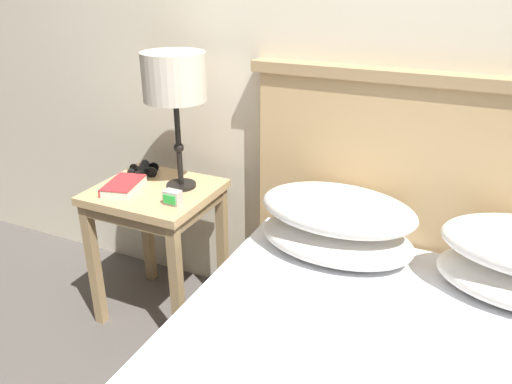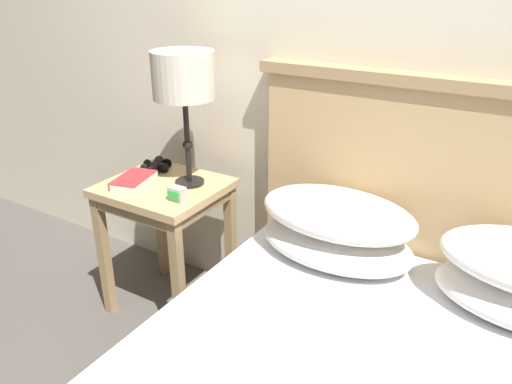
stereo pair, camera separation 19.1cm
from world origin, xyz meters
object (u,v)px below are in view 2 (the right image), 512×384
nightstand (165,204)px  alarm_clock (177,194)px  table_lamp (184,78)px  book_on_nightstand (134,180)px  binoculars_pair (156,166)px

nightstand → alarm_clock: bearing=-31.6°
nightstand → table_lamp: bearing=34.5°
nightstand → table_lamp: size_ratio=1.12×
book_on_nightstand → binoculars_pair: (-0.03, 0.18, 0.00)m
nightstand → book_on_nightstand: size_ratio=2.79×
book_on_nightstand → alarm_clock: 0.28m
nightstand → alarm_clock: (0.17, -0.10, 0.13)m
nightstand → alarm_clock: size_ratio=9.30×
alarm_clock → nightstand: bearing=148.4°
book_on_nightstand → alarm_clock: bearing=-7.0°
table_lamp → book_on_nightstand: 0.52m
nightstand → binoculars_pair: 0.22m
nightstand → binoculars_pair: size_ratio=4.04×
table_lamp → book_on_nightstand: size_ratio=2.49×
binoculars_pair → alarm_clock: (0.31, -0.21, 0.01)m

